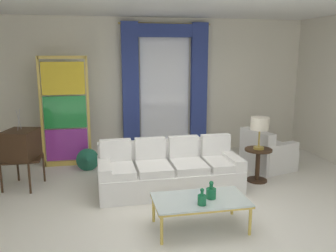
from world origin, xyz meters
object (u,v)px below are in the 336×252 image
armchair_white (266,155)px  round_side_table (258,162)px  vintage_tv (21,146)px  stained_glass_divider (65,114)px  couch_white_long (169,171)px  peacock_figurine (88,161)px  bottle_blue_decanter (202,199)px  coffee_table (200,201)px  table_lamp_brass (260,125)px  bottle_crystal_tall (211,192)px

armchair_white → round_side_table: bearing=-128.1°
vintage_tv → stained_glass_divider: bearing=58.3°
couch_white_long → peacock_figurine: 1.80m
bottle_blue_decanter → armchair_white: armchair_white is taller
vintage_tv → peacock_figurine: vintage_tv is taller
bottle_blue_decanter → round_side_table: (1.53, 1.64, -0.13)m
coffee_table → armchair_white: armchair_white is taller
couch_white_long → round_side_table: (1.62, 0.04, 0.05)m
table_lamp_brass → armchair_white: bearing=51.9°
coffee_table → bottle_crystal_tall: bearing=-3.9°
bottle_blue_decanter → vintage_tv: vintage_tv is taller
bottle_blue_decanter → armchair_white: size_ratio=0.22×
coffee_table → vintage_tv: vintage_tv is taller
round_side_table → couch_white_long: bearing=-178.6°
round_side_table → stained_glass_divider: bearing=154.6°
couch_white_long → coffee_table: couch_white_long is taller
couch_white_long → table_lamp_brass: bearing=1.4°
couch_white_long → round_side_table: bearing=1.4°
stained_glass_divider → peacock_figurine: bearing=-49.5°
armchair_white → peacock_figurine: size_ratio=1.67×
round_side_table → table_lamp_brass: (-0.00, 0.00, 0.67)m
vintage_tv → round_side_table: size_ratio=2.26×
coffee_table → table_lamp_brass: table_lamp_brass is taller
vintage_tv → stained_glass_divider: size_ratio=0.61×
coffee_table → peacock_figurine: 2.99m
couch_white_long → bottle_blue_decanter: size_ratio=10.72×
armchair_white → peacock_figurine: 3.49m
bottle_crystal_tall → table_lamp_brass: (1.36, 1.47, 0.54)m
couch_white_long → vintage_tv: size_ratio=1.74×
armchair_white → table_lamp_brass: 1.06m
vintage_tv → table_lamp_brass: bearing=-7.6°
bottle_blue_decanter → vintage_tv: 3.33m
couch_white_long → coffee_table: bearing=-85.2°
bottle_crystal_tall → vintage_tv: size_ratio=0.18×
couch_white_long → table_lamp_brass: 1.77m
couch_white_long → armchair_white: size_ratio=2.34×
stained_glass_divider → round_side_table: size_ratio=3.70×
bottle_blue_decanter → peacock_figurine: size_ratio=0.37×
couch_white_long → stained_glass_divider: (-1.76, 1.64, 0.75)m
coffee_table → peacock_figurine: peacock_figurine is taller
armchair_white → round_side_table: 0.76m
bottle_crystal_tall → vintage_tv: bearing=143.1°
stained_glass_divider → round_side_table: bearing=-25.4°
peacock_figurine → table_lamp_brass: 3.29m
coffee_table → bottle_blue_decanter: bottle_blue_decanter is taller
vintage_tv → peacock_figurine: bearing=29.3°
vintage_tv → stained_glass_divider: (0.66, 1.06, 0.33)m
couch_white_long → stained_glass_divider: size_ratio=1.07×
peacock_figurine → round_side_table: 3.19m
round_side_table → armchair_white: bearing=51.9°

